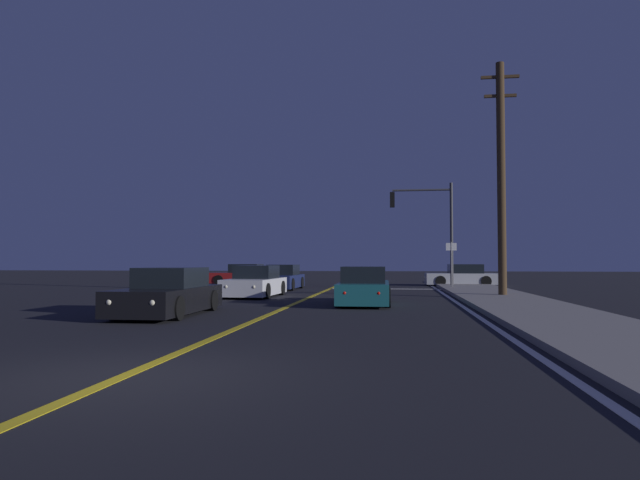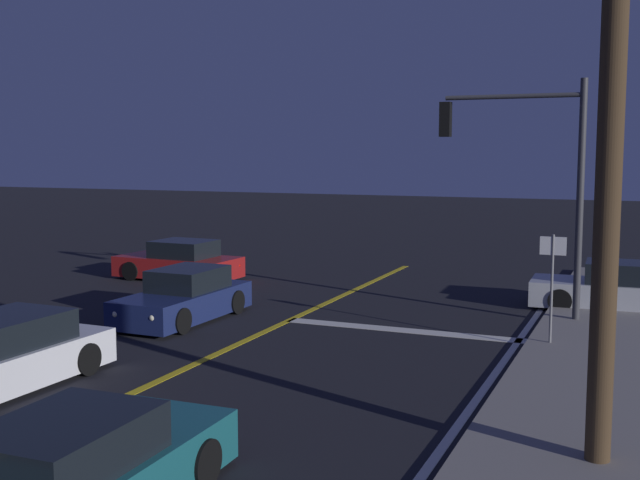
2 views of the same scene
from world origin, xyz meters
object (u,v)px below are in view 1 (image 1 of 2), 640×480
car_distant_tail_navy (283,279)px  car_parked_curb_black (169,294)px  car_lead_oncoming_red (243,276)px  utility_pole_right (501,176)px  car_side_waiting_teal (364,288)px  car_mid_block_white (255,283)px  street_sign_corner (451,258)px  traffic_signal_near_right (430,218)px  car_following_oncoming_silver (462,276)px

car_distant_tail_navy → car_parked_curb_black: size_ratio=0.90×
car_lead_oncoming_red → utility_pole_right: (14.19, -11.61, 4.47)m
car_side_waiting_teal → car_lead_oncoming_red: 17.91m
car_mid_block_white → car_lead_oncoming_red: (-3.82, 11.87, -0.00)m
street_sign_corner → car_distant_tail_navy: bearing=-176.5°
car_mid_block_white → utility_pole_right: size_ratio=0.45×
car_mid_block_white → traffic_signal_near_right: traffic_signal_near_right is taller
car_lead_oncoming_red → car_side_waiting_teal: bearing=-148.6°
car_mid_block_white → car_side_waiting_teal: size_ratio=0.97×
car_lead_oncoming_red → traffic_signal_near_right: 12.54m
car_mid_block_white → car_parked_curb_black: size_ratio=0.94×
car_following_oncoming_silver → car_distant_tail_navy: 11.69m
car_distant_tail_navy → car_side_waiting_teal: size_ratio=0.92×
car_side_waiting_teal → car_parked_curb_black: same height
car_side_waiting_teal → utility_pole_right: size_ratio=0.47×
car_following_oncoming_silver → street_sign_corner: 5.38m
car_parked_curb_black → utility_pole_right: size_ratio=0.48×
car_mid_block_white → utility_pole_right: (10.37, 0.26, 4.47)m
traffic_signal_near_right → utility_pole_right: utility_pole_right is taller
car_side_waiting_teal → traffic_signal_near_right: 14.25m
car_mid_block_white → traffic_signal_near_right: 13.06m
car_lead_oncoming_red → street_sign_corner: (12.79, -4.98, 1.13)m
car_lead_oncoming_red → car_following_oncoming_silver: bearing=-87.0°
car_following_oncoming_silver → car_side_waiting_teal: 16.64m
car_following_oncoming_silver → utility_pole_right: size_ratio=0.45×
car_side_waiting_teal → utility_pole_right: (5.48, 4.04, 4.47)m
car_lead_oncoming_red → traffic_signal_near_right: size_ratio=0.70×
car_following_oncoming_silver → car_parked_curb_black: size_ratio=0.94×
car_side_waiting_teal → car_lead_oncoming_red: size_ratio=1.08×
utility_pole_right → street_sign_corner: utility_pole_right is taller
car_side_waiting_teal → street_sign_corner: bearing=68.1°
street_sign_corner → car_mid_block_white: bearing=-142.5°
car_distant_tail_navy → street_sign_corner: street_sign_corner is taller
car_parked_curb_black → street_sign_corner: bearing=-122.6°
car_distant_tail_navy → car_parked_curb_black: same height
car_distant_tail_navy → car_mid_block_white: bearing=92.0°
car_lead_oncoming_red → street_sign_corner: 13.77m
car_side_waiting_teal → street_sign_corner: 11.47m
car_distant_tail_navy → car_lead_oncoming_red: same height
car_distant_tail_navy → street_sign_corner: size_ratio=1.67×
car_side_waiting_teal → utility_pole_right: utility_pole_right is taller
car_distant_tail_navy → car_parked_curb_black: bearing=89.8°
car_lead_oncoming_red → street_sign_corner: bearing=-108.9°
car_following_oncoming_silver → car_lead_oncoming_red: (-13.94, -0.16, 0.00)m
car_following_oncoming_silver → street_sign_corner: (-1.15, -5.14, 1.13)m
street_sign_corner → car_lead_oncoming_red: bearing=158.7°
car_parked_curb_black → traffic_signal_near_right: 20.20m
car_lead_oncoming_red → traffic_signal_near_right: (11.85, -2.18, 3.47)m
car_mid_block_white → street_sign_corner: (8.97, 6.89, 1.12)m
utility_pole_right → street_sign_corner: bearing=101.9°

